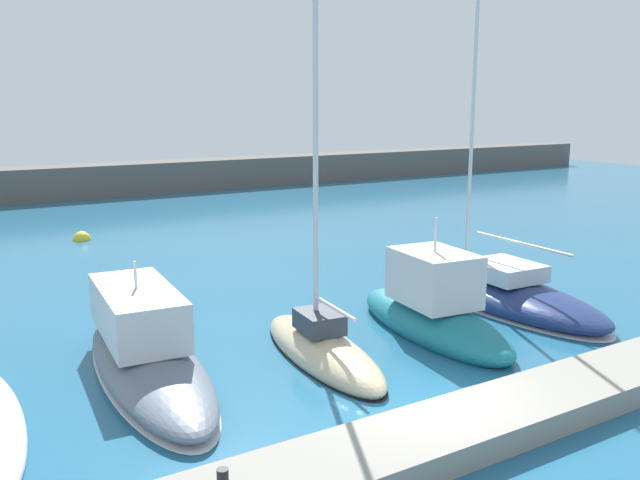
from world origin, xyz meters
TOP-DOWN VIEW (x-y plane):
  - ground_plane at (0.00, 0.00)m, footprint 120.00×120.00m
  - dock_pier at (0.00, -1.22)m, footprint 21.67×2.01m
  - breakwater_seawall at (0.00, 40.65)m, footprint 108.00×3.09m
  - motorboat_slate_second at (-4.47, 6.03)m, footprint 3.21×9.37m
  - sailboat_sand_third at (-0.04, 4.30)m, footprint 2.43×6.47m
  - motorboat_teal_fourth at (4.00, 4.39)m, footprint 3.12×7.28m
  - sailboat_navy_fifth at (8.11, 5.93)m, footprint 3.82×10.44m
  - mooring_buoy_yellow at (-2.07, 24.54)m, footprint 0.90×0.90m

SIDE VIEW (x-z plane):
  - ground_plane at x=0.00m, z-range 0.00..0.00m
  - mooring_buoy_yellow at x=-2.07m, z-range -0.45..0.45m
  - sailboat_sand_third at x=-0.04m, z-range -4.97..5.53m
  - dock_pier at x=0.00m, z-range 0.00..0.57m
  - sailboat_navy_fifth at x=8.11m, z-range -9.99..10.85m
  - motorboat_slate_second at x=-4.47m, z-range -0.87..2.15m
  - motorboat_teal_fourth at x=4.00m, z-range -1.28..2.68m
  - breakwater_seawall at x=0.00m, z-range 0.00..2.39m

